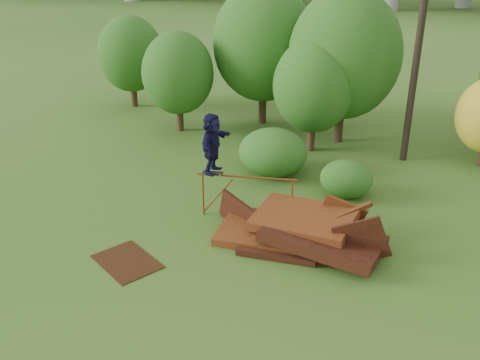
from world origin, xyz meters
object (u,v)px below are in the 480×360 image
(scrap_pile, at_px, (300,231))
(skater, at_px, (212,143))
(utility_pole, at_px, (421,23))
(flat_plate, at_px, (127,261))

(scrap_pile, xyz_separation_m, skater, (-3.08, 0.87, 2.13))
(scrap_pile, distance_m, utility_pole, 9.73)
(skater, height_order, utility_pole, utility_pole)
(scrap_pile, relative_size, flat_plate, 2.97)
(scrap_pile, height_order, skater, skater)
(skater, xyz_separation_m, utility_pole, (5.76, 6.98, 2.96))
(utility_pole, bearing_deg, skater, -129.57)
(flat_plate, xyz_separation_m, utility_pole, (7.12, 10.39, 5.48))
(skater, relative_size, utility_pole, 0.18)
(utility_pole, bearing_deg, flat_plate, -124.43)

